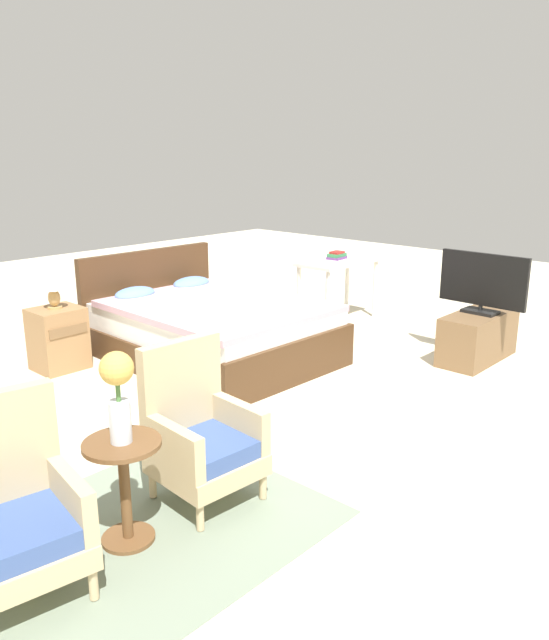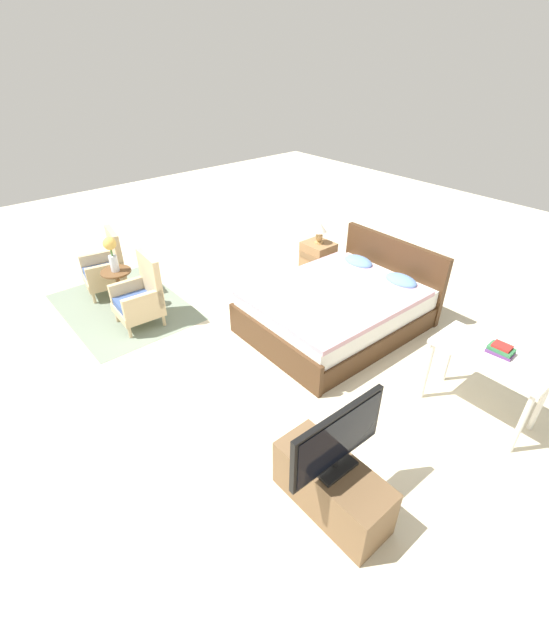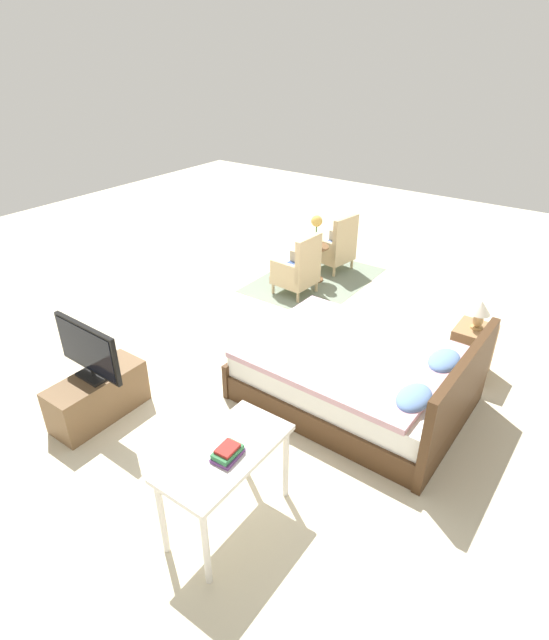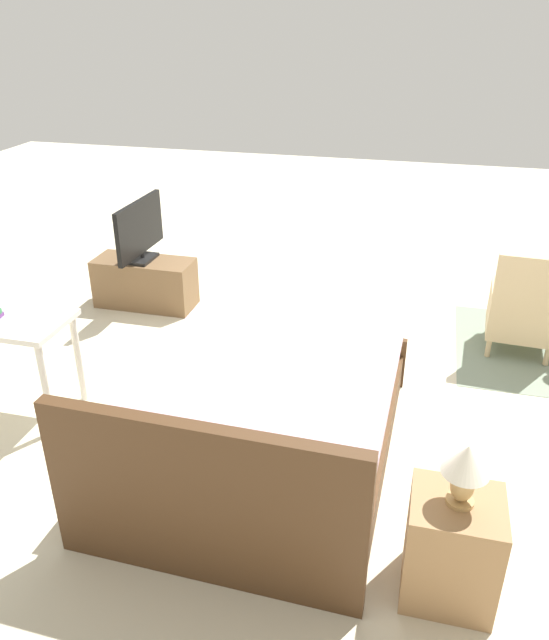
{
  "view_description": "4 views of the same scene",
  "coord_description": "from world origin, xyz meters",
  "px_view_note": "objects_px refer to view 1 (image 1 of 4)",
  "views": [
    {
      "loc": [
        -3.65,
        -3.33,
        1.99
      ],
      "look_at": [
        -0.09,
        -0.06,
        0.67
      ],
      "focal_mm": 35.0,
      "sensor_mm": 36.0,
      "label": 1
    },
    {
      "loc": [
        3.25,
        -2.55,
        3.15
      ],
      "look_at": [
        0.37,
        -0.09,
        0.68
      ],
      "focal_mm": 24.0,
      "sensor_mm": 36.0,
      "label": 2
    },
    {
      "loc": [
        4.13,
        2.85,
        3.31
      ],
      "look_at": [
        0.16,
        -0.0,
        0.56
      ],
      "focal_mm": 28.0,
      "sensor_mm": 36.0,
      "label": 3
    },
    {
      "loc": [
        -0.64,
        4.26,
        2.65
      ],
      "look_at": [
        0.37,
        0.26,
        0.57
      ],
      "focal_mm": 35.0,
      "sensor_mm": 36.0,
      "label": 4
    }
  ],
  "objects_px": {
    "armchair_by_window_left": "(15,515)",
    "tv_stand": "(478,336)",
    "side_table": "(124,479)",
    "table_lamp": "(53,285)",
    "bed": "(210,328)",
    "nightstand": "(58,339)",
    "tv_flatscreen": "(483,282)",
    "armchair_by_window_right": "(200,436)",
    "vanity_desk": "(338,269)",
    "book_stack": "(337,256)",
    "flower_vase": "(118,387)"
  },
  "relations": [
    {
      "from": "tv_stand",
      "to": "vanity_desk",
      "type": "distance_m",
      "value": 1.92
    },
    {
      "from": "bed",
      "to": "tv_flatscreen",
      "type": "height_order",
      "value": "tv_flatscreen"
    },
    {
      "from": "nightstand",
      "to": "tv_stand",
      "type": "xyz_separation_m",
      "value": [
        2.9,
        -2.76,
        -0.06
      ]
    },
    {
      "from": "vanity_desk",
      "to": "armchair_by_window_right",
      "type": "bearing_deg",
      "value": -154.24
    },
    {
      "from": "bed",
      "to": "tv_flatscreen",
      "type": "distance_m",
      "value": 2.66
    },
    {
      "from": "book_stack",
      "to": "tv_stand",
      "type": "bearing_deg",
      "value": -97.59
    },
    {
      "from": "flower_vase",
      "to": "vanity_desk",
      "type": "relative_size",
      "value": 0.46
    },
    {
      "from": "armchair_by_window_left",
      "to": "table_lamp",
      "type": "relative_size",
      "value": 2.79
    },
    {
      "from": "side_table",
      "to": "tv_stand",
      "type": "height_order",
      "value": "side_table"
    },
    {
      "from": "armchair_by_window_left",
      "to": "vanity_desk",
      "type": "xyz_separation_m",
      "value": [
        4.79,
        1.78,
        0.25
      ]
    },
    {
      "from": "armchair_by_window_left",
      "to": "tv_stand",
      "type": "xyz_separation_m",
      "value": [
        4.57,
        -0.09,
        -0.15
      ]
    },
    {
      "from": "bed",
      "to": "table_lamp",
      "type": "distance_m",
      "value": 1.5
    },
    {
      "from": "side_table",
      "to": "vanity_desk",
      "type": "distance_m",
      "value": 4.63
    },
    {
      "from": "armchair_by_window_left",
      "to": "tv_stand",
      "type": "distance_m",
      "value": 4.57
    },
    {
      "from": "armchair_by_window_left",
      "to": "armchair_by_window_right",
      "type": "xyz_separation_m",
      "value": [
        1.11,
        0.0,
        0.0
      ]
    },
    {
      "from": "vanity_desk",
      "to": "book_stack",
      "type": "xyz_separation_m",
      "value": [
        0.04,
        0.06,
        0.15
      ]
    },
    {
      "from": "side_table",
      "to": "nightstand",
      "type": "xyz_separation_m",
      "value": [
        1.13,
        2.73,
        -0.07
      ]
    },
    {
      "from": "nightstand",
      "to": "table_lamp",
      "type": "xyz_separation_m",
      "value": [
        0.0,
        0.0,
        0.51
      ]
    },
    {
      "from": "armchair_by_window_left",
      "to": "side_table",
      "type": "bearing_deg",
      "value": -5.94
    },
    {
      "from": "armchair_by_window_right",
      "to": "vanity_desk",
      "type": "bearing_deg",
      "value": 25.76
    },
    {
      "from": "bed",
      "to": "vanity_desk",
      "type": "relative_size",
      "value": 2.14
    },
    {
      "from": "bed",
      "to": "nightstand",
      "type": "distance_m",
      "value": 1.42
    },
    {
      "from": "bed",
      "to": "vanity_desk",
      "type": "xyz_separation_m",
      "value": [
        1.94,
        -0.1,
        0.33
      ]
    },
    {
      "from": "nightstand",
      "to": "bed",
      "type": "bearing_deg",
      "value": -33.97
    },
    {
      "from": "nightstand",
      "to": "table_lamp",
      "type": "bearing_deg",
      "value": 90.0
    },
    {
      "from": "side_table",
      "to": "table_lamp",
      "type": "distance_m",
      "value": 2.99
    },
    {
      "from": "bed",
      "to": "book_stack",
      "type": "bearing_deg",
      "value": -1.32
    },
    {
      "from": "armchair_by_window_left",
      "to": "table_lamp",
      "type": "xyz_separation_m",
      "value": [
        1.67,
        2.67,
        0.42
      ]
    },
    {
      "from": "tv_stand",
      "to": "tv_flatscreen",
      "type": "height_order",
      "value": "tv_flatscreen"
    },
    {
      "from": "armchair_by_window_right",
      "to": "vanity_desk",
      "type": "xyz_separation_m",
      "value": [
        3.68,
        1.78,
        0.25
      ]
    },
    {
      "from": "tv_flatscreen",
      "to": "vanity_desk",
      "type": "bearing_deg",
      "value": 83.35
    },
    {
      "from": "bed",
      "to": "table_lamp",
      "type": "xyz_separation_m",
      "value": [
        -1.18,
        0.79,
        0.5
      ]
    },
    {
      "from": "bed",
      "to": "flower_vase",
      "type": "relative_size",
      "value": 4.67
    },
    {
      "from": "flower_vase",
      "to": "book_stack",
      "type": "xyz_separation_m",
      "value": [
        4.28,
        1.89,
        -0.08
      ]
    },
    {
      "from": "table_lamp",
      "to": "flower_vase",
      "type": "bearing_deg",
      "value": -112.42
    },
    {
      "from": "table_lamp",
      "to": "vanity_desk",
      "type": "bearing_deg",
      "value": -16.02
    },
    {
      "from": "armchair_by_window_left",
      "to": "tv_stand",
      "type": "bearing_deg",
      "value": -1.16
    },
    {
      "from": "bed",
      "to": "armchair_by_window_right",
      "type": "xyz_separation_m",
      "value": [
        -1.74,
        -1.88,
        0.09
      ]
    },
    {
      "from": "table_lamp",
      "to": "tv_stand",
      "type": "bearing_deg",
      "value": -43.68
    },
    {
      "from": "armchair_by_window_left",
      "to": "armchair_by_window_right",
      "type": "relative_size",
      "value": 1.0
    },
    {
      "from": "side_table",
      "to": "table_lamp",
      "type": "bearing_deg",
      "value": 67.58
    },
    {
      "from": "table_lamp",
      "to": "vanity_desk",
      "type": "height_order",
      "value": "table_lamp"
    },
    {
      "from": "table_lamp",
      "to": "tv_stand",
      "type": "height_order",
      "value": "table_lamp"
    },
    {
      "from": "side_table",
      "to": "table_lamp",
      "type": "height_order",
      "value": "table_lamp"
    },
    {
      "from": "bed",
      "to": "armchair_by_window_left",
      "type": "relative_size",
      "value": 2.42
    },
    {
      "from": "tv_flatscreen",
      "to": "armchair_by_window_right",
      "type": "bearing_deg",
      "value": 178.46
    },
    {
      "from": "vanity_desk",
      "to": "book_stack",
      "type": "distance_m",
      "value": 0.17
    },
    {
      "from": "bed",
      "to": "tv_stand",
      "type": "relative_size",
      "value": 2.32
    },
    {
      "from": "tv_stand",
      "to": "vanity_desk",
      "type": "xyz_separation_m",
      "value": [
        0.22,
        1.87,
        0.4
      ]
    },
    {
      "from": "flower_vase",
      "to": "table_lamp",
      "type": "relative_size",
      "value": 1.45
    }
  ]
}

